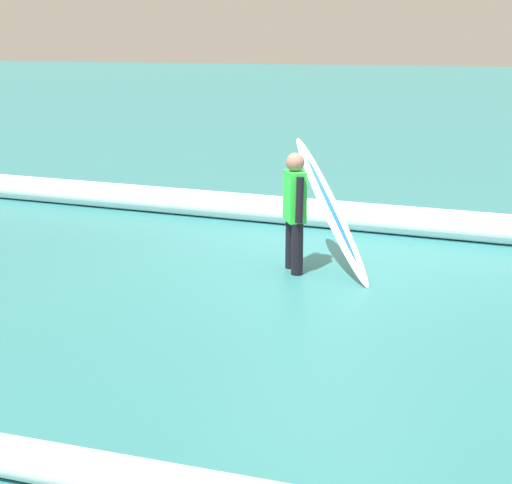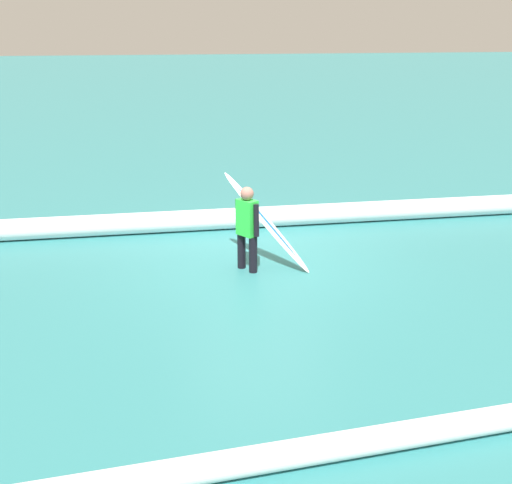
% 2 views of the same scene
% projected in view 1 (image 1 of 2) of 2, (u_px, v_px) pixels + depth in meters
% --- Properties ---
extents(ground_plane, '(153.86, 153.86, 0.00)m').
position_uv_depth(ground_plane, '(322.00, 266.00, 9.44)').
color(ground_plane, teal).
extents(surfer, '(0.36, 0.49, 1.43)m').
position_uv_depth(surfer, '(295.00, 207.00, 9.03)').
color(surfer, black).
rests_on(surfer, ground_plane).
extents(surfboard, '(1.42, 1.33, 1.52)m').
position_uv_depth(surfboard, '(331.00, 209.00, 9.13)').
color(surfboard, white).
rests_on(surfboard, ground_plane).
extents(wave_crest_foreground, '(18.04, 0.49, 0.41)m').
position_uv_depth(wave_crest_foreground, '(250.00, 207.00, 11.76)').
color(wave_crest_foreground, white).
rests_on(wave_crest_foreground, ground_plane).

